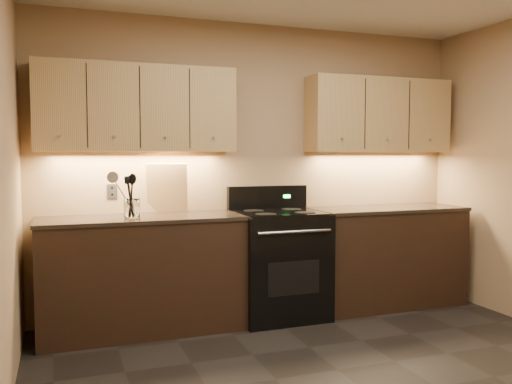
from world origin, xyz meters
The scene contains 13 objects.
wall_back centered at (0.00, 2.00, 1.30)m, with size 4.00×0.04×2.60m, color #9D7A5C.
counter_left centered at (-1.10, 1.70, 0.47)m, with size 1.62×0.62×0.93m.
counter_right centered at (1.18, 1.70, 0.47)m, with size 1.46×0.62×0.93m.
stove centered at (0.08, 1.68, 0.48)m, with size 0.76×0.68×1.14m.
upper_cab_left centered at (-1.10, 1.85, 1.80)m, with size 1.60×0.30×0.70m, color tan.
upper_cab_right centered at (1.18, 1.85, 1.80)m, with size 1.44×0.30×0.70m, color tan.
outlet_plate centered at (-1.30, 1.99, 1.12)m, with size 0.09×0.01×0.12m, color #B2B5BA.
utensil_crock centered at (-1.18, 1.62, 1.00)m, with size 0.16×0.16×0.16m.
cutting_board centered at (-0.85, 1.93, 1.14)m, with size 0.34×0.02×0.44m, color tan.
black_spoon centered at (-1.19, 1.64, 1.12)m, with size 0.06×0.06×0.34m, color black, non-canonical shape.
black_turner centered at (-1.18, 1.59, 1.11)m, with size 0.08×0.08×0.32m, color black, non-canonical shape.
steel_spatula centered at (-1.17, 1.64, 1.11)m, with size 0.08×0.08×0.33m, color silver, non-canonical shape.
steel_skimmer centered at (-1.15, 1.61, 1.13)m, with size 0.09×0.09×0.37m, color silver, non-canonical shape.
Camera 1 is at (-1.70, -2.66, 1.43)m, focal length 38.00 mm.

